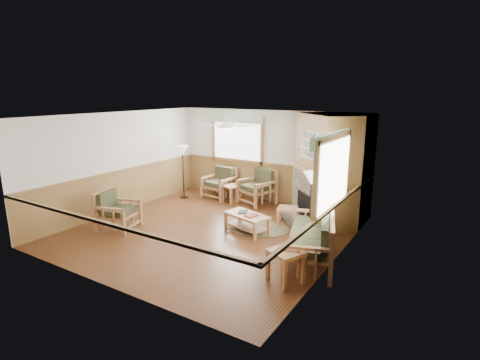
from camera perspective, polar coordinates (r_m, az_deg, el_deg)
The scene contains 24 objects.
floor at distance 8.98m, azimuth -4.57°, elevation -7.77°, with size 6.00×6.00×0.01m, color #583118.
ceiling at distance 8.39m, azimuth -4.92°, elevation 9.73°, with size 6.00×6.00×0.01m, color white.
wall_back at distance 11.09m, azimuth 4.52°, elevation 3.61°, with size 6.00×0.02×2.70m, color white.
wall_front at distance 6.50m, azimuth -20.66°, elevation -4.31°, with size 6.00×0.02×2.70m, color white.
wall_left at distance 10.61m, azimuth -17.91°, elevation 2.55°, with size 0.02×6.00×2.70m, color white.
wall_right at distance 7.26m, azimuth 14.71°, elevation -2.07°, with size 0.02×6.00×2.70m, color white.
wainscot at distance 8.79m, azimuth -4.64°, elevation -4.39°, with size 6.00×6.00×1.10m, color olive, non-canonical shape.
fireplace at distance 9.44m, azimuth 12.95°, elevation 1.57°, with size 2.20×2.20×2.70m, color olive, non-canonical shape.
window_back at distance 11.46m, azimuth -0.43°, elevation 9.92°, with size 1.90×0.16×1.50m, color white, non-canonical shape.
window_right at distance 6.86m, azimuth 14.48°, elevation 7.12°, with size 0.16×1.90×1.50m, color white, non-canonical shape.
ceiling_fan at distance 8.46m, azimuth -2.03°, elevation 9.54°, with size 1.24×1.24×0.36m, color white, non-canonical shape.
sofa at distance 7.51m, azimuth 10.62°, elevation -8.26°, with size 0.87×2.13×0.98m, color #B47E54, non-canonical shape.
armchair_back_left at distance 11.57m, azimuth -3.22°, elevation -0.41°, with size 0.83×0.83×0.94m, color #B47E54, non-canonical shape.
armchair_back_right at distance 10.96m, azimuth 2.56°, elevation -1.04°, with size 0.89×0.89×0.99m, color #B47E54, non-canonical shape.
armchair_left at distance 9.40m, azimuth -18.15°, elevation -4.41°, with size 0.82×0.82×0.92m, color #B47E54, non-canonical shape.
coffee_table at distance 8.84m, azimuth 1.04°, elevation -6.55°, with size 1.07×0.54×0.43m, color #B47E54, non-canonical shape.
end_table_chairs at distance 11.12m, azimuth -1.30°, elevation -2.10°, with size 0.46×0.44×0.51m, color #B47E54, non-canonical shape.
end_table_sofa at distance 6.65m, azimuth 6.96°, elevation -12.94°, with size 0.52×0.50×0.59m, color #B47E54, non-canonical shape.
footstool at distance 9.45m, azimuth 7.24°, elevation -5.37°, with size 0.47×0.47×0.41m, color #B47E54, non-canonical shape.
braided_rug at distance 9.17m, azimuth 2.31°, elevation -7.18°, with size 1.69×1.69×0.01m, color brown.
floor_lamp_left at distance 11.57m, azimuth -8.65°, elevation 1.24°, with size 0.38×0.38×1.64m, color black, non-canonical shape.
floor_lamp_right at distance 8.23m, azimuth 10.64°, elevation -4.11°, with size 0.36×0.36×1.58m, color black, non-canonical shape.
book_red at distance 8.64m, azimuth 1.74°, elevation -5.30°, with size 0.22×0.30×0.03m, color maroon.
book_dark at distance 8.89m, azimuth 0.45°, elevation -4.79°, with size 0.20×0.27×0.03m, color black.
Camera 1 is at (4.99, -6.72, 3.24)m, focal length 28.00 mm.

